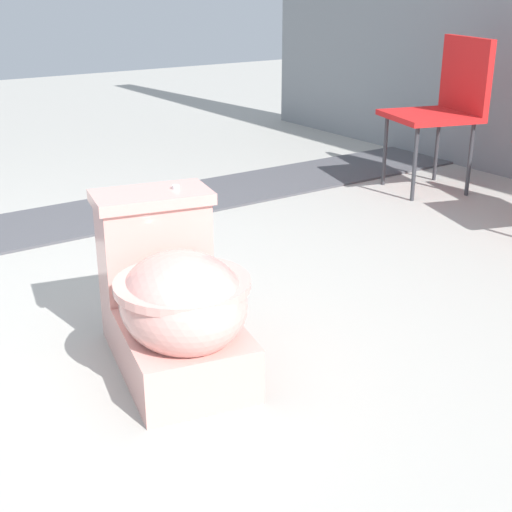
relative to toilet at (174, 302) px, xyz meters
name	(u,v)px	position (x,y,z in m)	size (l,w,h in m)	color
ground_plane	(105,360)	(-0.16, -0.17, -0.22)	(14.00, 14.00, 0.00)	#A8A59E
gravel_strip	(85,217)	(-1.56, 0.33, -0.21)	(0.56, 8.00, 0.01)	#4C4C51
toilet	(174,302)	(0.00, 0.00, 0.00)	(0.69, 0.50, 0.52)	#E09E93
folding_chair_left	(447,98)	(-0.93, 2.22, 0.29)	(0.55, 0.55, 0.83)	red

